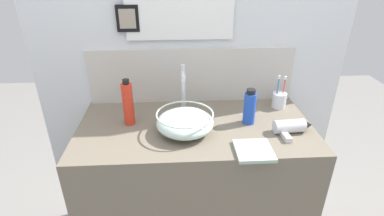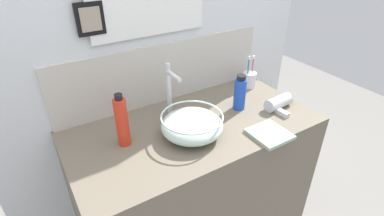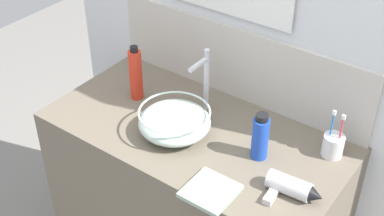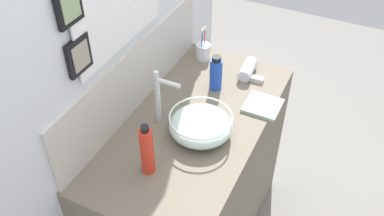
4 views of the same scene
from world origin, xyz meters
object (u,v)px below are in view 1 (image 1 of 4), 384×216
glass_bowl_sink (185,122)px  lotion_bottle (250,107)px  faucet (183,87)px  toothbrush_cup (279,100)px  hand_towel (254,151)px  shampoo_bottle (128,103)px  hair_drier (292,127)px

glass_bowl_sink → lotion_bottle: lotion_bottle is taller
faucet → toothbrush_cup: bearing=4.3°
lotion_bottle → hand_towel: lotion_bottle is taller
faucet → hand_towel: bearing=-52.4°
shampoo_bottle → lotion_bottle: 0.61m
faucet → lotion_bottle: bearing=-20.6°
shampoo_bottle → lotion_bottle: bearing=-2.7°
glass_bowl_sink → faucet: (-0.00, 0.20, 0.10)m
shampoo_bottle → hand_towel: bearing=-26.7°
glass_bowl_sink → hand_towel: glass_bowl_sink is taller
hair_drier → toothbrush_cup: (0.02, 0.27, 0.01)m
faucet → hand_towel: size_ratio=1.63×
toothbrush_cup → hair_drier: bearing=-94.7°
hair_drier → shampoo_bottle: bearing=170.4°
glass_bowl_sink → shampoo_bottle: 0.30m
glass_bowl_sink → lotion_bottle: 0.34m
glass_bowl_sink → hair_drier: bearing=-3.8°
toothbrush_cup → shampoo_bottle: bearing=-170.6°
hand_towel → hair_drier: bearing=34.4°
glass_bowl_sink → lotion_bottle: size_ratio=1.48×
glass_bowl_sink → toothbrush_cup: bearing=23.7°
toothbrush_cup → shampoo_bottle: (-0.82, -0.14, 0.07)m
hair_drier → hand_towel: size_ratio=1.17×
lotion_bottle → toothbrush_cup: bearing=38.0°
glass_bowl_sink → hair_drier: (0.52, -0.03, -0.02)m
hair_drier → toothbrush_cup: bearing=85.3°
hair_drier → hand_towel: bearing=-145.6°
glass_bowl_sink → faucet: 0.22m
faucet → lotion_bottle: faucet is taller
shampoo_bottle → hand_towel: shampoo_bottle is taller
toothbrush_cup → shampoo_bottle: size_ratio=0.79×
faucet → toothbrush_cup: size_ratio=1.43×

